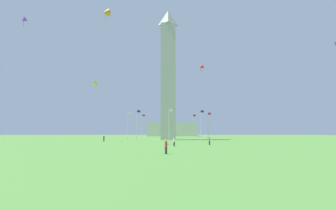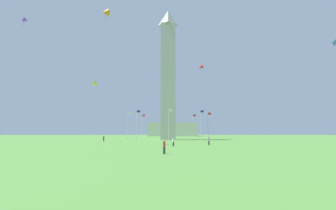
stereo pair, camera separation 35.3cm
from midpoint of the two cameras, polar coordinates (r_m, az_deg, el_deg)
The scene contains 19 objects.
ground_plane at distance 84.40m, azimuth 0.12°, elevation -7.86°, with size 260.00×260.00×0.00m, color #477A33.
obelisk_monument at distance 86.62m, azimuth 0.12°, elevation 7.11°, with size 4.92×4.92×44.76m.
flagpole_n at distance 85.69m, azimuth 9.16°, elevation -4.42°, with size 1.12×0.14×9.15m.
flagpole_ne at distance 94.47m, azimuth 5.81°, elevation -4.61°, with size 1.12×0.14×9.15m.
flagpole_e at distance 97.76m, azimuth 0.01°, elevation -4.69°, with size 1.12×0.14×9.15m.
flagpole_se at distance 94.16m, azimuth -5.74°, elevation -4.61°, with size 1.12×0.14×9.15m.
flagpole_s at distance 85.19m, azimuth -8.90°, elevation -4.42°, with size 1.12×0.14×9.15m.
flagpole_sw at distance 75.33m, azimuth -6.94°, elevation -4.25°, with size 1.12×0.14×9.15m.
flagpole_w at distance 71.02m, azimuth 0.36°, elevation -4.19°, with size 1.12×0.14×9.15m.
flagpole_nw at distance 75.72m, azimuth 7.49°, elevation -4.25°, with size 1.12×0.14×9.15m.
person_white_shirt at distance 47.65m, azimuth 1.42°, elevation -8.26°, with size 0.32×0.32×1.70m.
person_gray_shirt at distance 52.33m, azimuth 9.38°, elevation -8.03°, with size 0.32×0.32×1.62m.
person_black_shirt at distance 71.89m, azimuth -14.15°, elevation -7.34°, with size 0.32×0.32×1.65m.
person_red_shirt at distance 31.16m, azimuth -0.54°, elevation -9.40°, with size 0.32×0.32×1.76m.
kite_red_delta at distance 62.58m, azimuth 7.54°, elevation 8.50°, with size 1.35×1.08×2.21m.
kite_yellow_delta at distance 74.50m, azimuth -15.81°, elevation 4.60°, with size 2.19×1.83×3.08m.
kite_purple_delta at distance 75.04m, azimuth -29.64°, elevation 16.27°, with size 1.62×1.39×2.33m.
kite_orange_delta at distance 60.52m, azimuth -13.78°, elevation 19.58°, with size 2.39×2.39×3.14m.
distant_building at distance 154.76m, azimuth 0.93°, elevation -5.52°, with size 29.29×15.59×8.06m.
Camera 2 is at (-1.35, -84.34, 2.72)m, focal length 27.03 mm.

